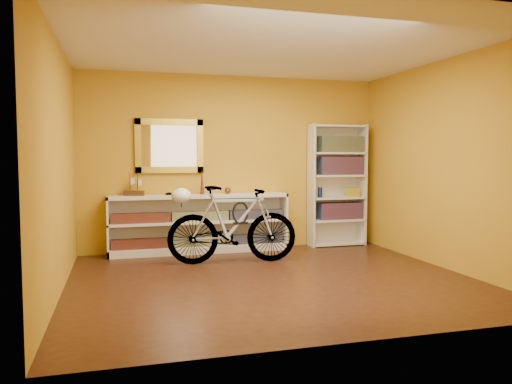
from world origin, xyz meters
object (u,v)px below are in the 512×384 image
object	(u,v)px
helmet	(181,196)
console_unit	(200,223)
bicycle	(233,225)
bookcase	(337,185)

from	to	relation	value
helmet	console_unit	bearing A→B (deg)	65.33
bicycle	helmet	distance (m)	0.77
console_unit	helmet	world-z (taller)	helmet
console_unit	bookcase	distance (m)	2.24
console_unit	helmet	bearing A→B (deg)	-114.67
bookcase	helmet	xyz separation A→B (m)	(-2.54, -0.81, -0.05)
console_unit	bicycle	world-z (taller)	bicycle
bookcase	helmet	size ratio (longest dim) A/B	7.44
console_unit	helmet	distance (m)	0.99
bicycle	helmet	size ratio (longest dim) A/B	6.79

